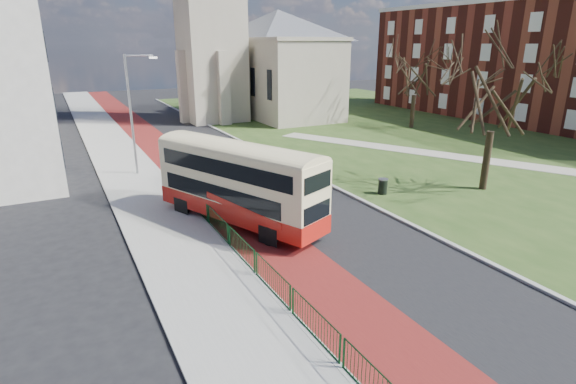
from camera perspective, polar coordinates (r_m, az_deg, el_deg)
ground at (r=18.67m, az=5.49°, el=-9.79°), size 160.00×160.00×0.00m
road_carriageway at (r=36.42m, az=-9.78°, el=4.16°), size 9.00×120.00×0.01m
bus_lane at (r=35.72m, az=-13.90°, el=3.61°), size 3.40×120.00×0.01m
pavement_west at (r=35.06m, az=-19.92°, el=2.85°), size 4.00×120.00×0.12m
kerb_west at (r=35.35m, az=-16.73°, el=3.31°), size 0.25×120.00×0.13m
kerb_east at (r=39.79m, az=-4.37°, el=5.67°), size 0.25×80.00×0.13m
grass_green at (r=50.86m, az=16.86°, el=7.68°), size 40.00×80.00×0.04m
footpath at (r=38.57m, az=22.71°, el=3.86°), size 18.84×32.82×0.03m
pedestrian_railing at (r=20.48m, az=-7.63°, el=-5.50°), size 0.07×24.00×1.12m
gothic_church at (r=56.24m, az=-5.20°, el=22.75°), size 16.38×18.00×40.00m
brick_terrace at (r=59.63m, az=28.93°, el=14.25°), size 10.30×44.30×13.50m
streetlamp at (r=32.34m, az=-19.11°, el=9.94°), size 2.13×0.18×8.00m
bus at (r=22.46m, az=-6.39°, el=1.51°), size 5.91×9.78×4.05m
winter_tree_near at (r=29.75m, az=25.07°, el=12.44°), size 7.11×7.11×9.43m
winter_tree_far at (r=50.60m, az=15.98°, el=14.82°), size 7.29×7.29×8.94m
litter_bin at (r=27.87m, az=11.94°, el=0.72°), size 0.63×0.63×0.96m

